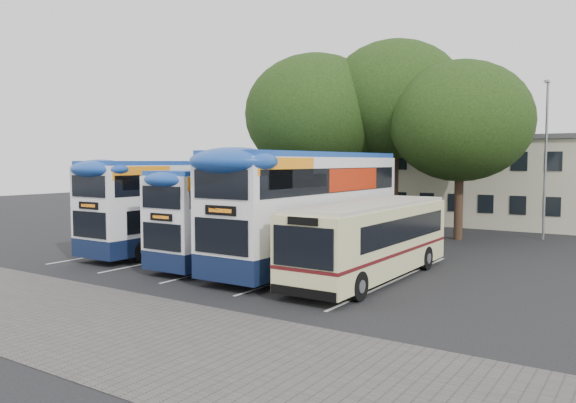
% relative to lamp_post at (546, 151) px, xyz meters
% --- Properties ---
extents(ground, '(120.00, 120.00, 0.00)m').
position_rel_lamp_post_xyz_m(ground, '(-6.00, -19.97, -5.08)').
color(ground, black).
rests_on(ground, ground).
extents(paving_strip, '(40.00, 6.00, 0.01)m').
position_rel_lamp_post_xyz_m(paving_strip, '(-8.00, -24.97, -5.08)').
color(paving_strip, '#595654').
rests_on(paving_strip, ground).
extents(bay_lines, '(14.12, 11.00, 0.01)m').
position_rel_lamp_post_xyz_m(bay_lines, '(-9.75, -14.97, -5.08)').
color(bay_lines, silver).
rests_on(bay_lines, ground).
extents(depot_building, '(32.40, 8.40, 6.20)m').
position_rel_lamp_post_xyz_m(depot_building, '(-6.00, 7.02, -1.93)').
color(depot_building, beige).
rests_on(depot_building, ground).
extents(lamp_post, '(0.25, 1.05, 9.06)m').
position_rel_lamp_post_xyz_m(lamp_post, '(0.00, 0.00, 0.00)').
color(lamp_post, gray).
rests_on(lamp_post, ground).
extents(tree_left, '(9.02, 9.02, 11.30)m').
position_rel_lamp_post_xyz_m(tree_left, '(-12.98, -3.85, 2.37)').
color(tree_left, black).
rests_on(tree_left, ground).
extents(tree_mid, '(8.66, 8.66, 12.03)m').
position_rel_lamp_post_xyz_m(tree_mid, '(-8.49, -1.61, 3.25)').
color(tree_mid, black).
rests_on(tree_mid, ground).
extents(tree_right, '(8.05, 8.05, 10.19)m').
position_rel_lamp_post_xyz_m(tree_right, '(-4.08, -2.73, 1.67)').
color(tree_right, black).
rests_on(tree_right, ground).
extents(bus_dd_left, '(2.63, 10.83, 4.51)m').
position_rel_lamp_post_xyz_m(bus_dd_left, '(-14.80, -14.21, -2.60)').
color(bus_dd_left, '#101C3C').
rests_on(bus_dd_left, ground).
extents(bus_dd_mid, '(2.40, 9.90, 4.12)m').
position_rel_lamp_post_xyz_m(bus_dd_mid, '(-10.22, -14.90, -2.81)').
color(bus_dd_mid, '#101C3C').
rests_on(bus_dd_mid, ground).
extents(bus_dd_right, '(2.84, 11.71, 4.88)m').
position_rel_lamp_post_xyz_m(bus_dd_right, '(-6.95, -14.39, -2.40)').
color(bus_dd_right, '#101C3C').
rests_on(bus_dd_right, ground).
extents(bus_single, '(2.51, 9.86, 2.94)m').
position_rel_lamp_post_xyz_m(bus_single, '(-3.63, -15.35, -3.42)').
color(bus_single, beige).
rests_on(bus_single, ground).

